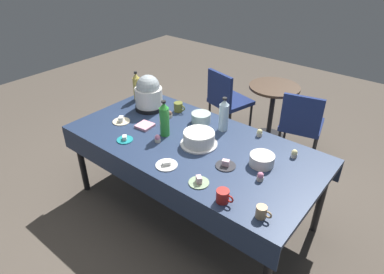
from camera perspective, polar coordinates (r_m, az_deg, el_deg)
The scene contains 26 objects.
ground at distance 3.33m, azimuth 0.00°, elevation -11.81°, with size 9.00×9.00×0.00m, color brown.
potluck_table at distance 2.90m, azimuth 0.00°, elevation -1.88°, with size 2.20×1.10×0.75m.
frosted_layer_cake at distance 2.81m, azimuth 1.17°, elevation -0.26°, with size 0.31×0.31×0.12m.
slow_cooker at distance 3.37m, azimuth -7.36°, elevation 7.29°, with size 0.28×0.28×0.36m.
glass_salad_bowl at distance 3.15m, azimuth 1.53°, elevation 3.27°, with size 0.18×0.18×0.09m, color #B2C6BC.
ceramic_snack_bowl at distance 2.63m, azimuth 11.74°, elevation -3.80°, with size 0.19×0.19×0.09m, color silver.
dessert_plate_teal at distance 2.95m, azimuth -11.30°, elevation -0.37°, with size 0.14×0.14×0.04m.
dessert_plate_sage at distance 2.42m, azimuth 1.17°, elevation -7.54°, with size 0.15×0.15×0.06m.
dessert_plate_cream at distance 3.24m, azimuth -11.88°, elevation 2.73°, with size 0.16×0.16×0.05m.
dessert_plate_white at distance 2.59m, azimuth -4.33°, elevation -4.66°, with size 0.17×0.17×0.04m.
dessert_plate_charcoal at distance 2.59m, azimuth 5.71°, elevation -4.69°, with size 0.16×0.16×0.06m.
cupcake_rose at distance 2.87m, azimuth -5.85°, elevation -0.27°, with size 0.05×0.05×0.07m.
cupcake_berry at distance 3.00m, azimuth 11.36°, elevation 0.71°, with size 0.05×0.05×0.07m.
cupcake_vanilla at distance 3.25m, azimuth -3.79°, elevation 3.86°, with size 0.05×0.05×0.07m.
cupcake_mint at distance 2.48m, azimuth 11.48°, elevation -6.56°, with size 0.05×0.05×0.07m.
cupcake_cocoa at distance 2.79m, azimuth 16.93°, elevation -2.69°, with size 0.05×0.05×0.07m.
soda_bottle_lime_soda at distance 2.91m, azimuth -4.68°, elevation 3.00°, with size 0.08×0.08×0.33m.
soda_bottle_ginger_ale at distance 3.61m, azimuth -9.34°, elevation 8.39°, with size 0.07×0.07×0.31m.
soda_bottle_water at distance 2.99m, azimuth 5.40°, elevation 3.70°, with size 0.09×0.09×0.32m.
coffee_mug_olive at distance 3.35m, azimuth -2.29°, elevation 5.10°, with size 0.13×0.09×0.09m.
coffee_mug_tan at distance 2.19m, azimuth 11.72°, elevation -12.32°, with size 0.11×0.07×0.08m.
coffee_mug_red at distance 2.26m, azimuth 5.27°, elevation -9.92°, with size 0.13×0.09×0.09m.
paper_napkin_stack at distance 3.12m, azimuth -7.98°, elevation 1.91°, with size 0.14×0.14×0.02m, color pink.
maroon_chair_left at distance 4.28m, azimuth 5.89°, elevation 6.56°, with size 0.54×0.54×0.85m.
maroon_chair_right at distance 3.90m, azimuth 17.99°, elevation 2.42°, with size 0.53×0.53×0.85m.
round_cafe_table at distance 4.23m, azimuth 13.45°, elevation 5.62°, with size 0.60×0.60×0.72m.
Camera 1 is at (1.53, -1.88, 2.29)m, focal length 31.52 mm.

